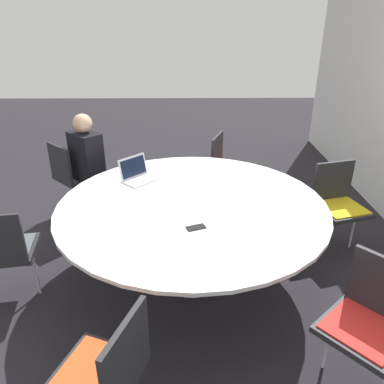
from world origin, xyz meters
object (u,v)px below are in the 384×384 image
at_px(laptop, 137,174).
at_px(chair_4, 338,200).
at_px(chair_5, 227,164).
at_px(chair_0, 72,173).
at_px(person_0, 88,160).
at_px(chair_1, 2,247).
at_px(chair_2, 106,370).
at_px(chair_3, 369,317).
at_px(cell_phone, 196,227).

bearing_deg(laptop, chair_4, -46.86).
bearing_deg(chair_4, chair_5, -59.95).
bearing_deg(chair_4, laptop, -16.07).
distance_m(chair_0, chair_4, 2.86).
distance_m(chair_0, laptop, 1.13).
bearing_deg(person_0, laptop, -1.05).
relative_size(chair_1, person_0, 0.71).
xyz_separation_m(chair_0, chair_2, (2.61, 0.90, 0.00)).
height_order(chair_5, person_0, person_0).
height_order(chair_1, chair_3, same).
xyz_separation_m(chair_2, chair_4, (-1.89, 1.87, 0.00)).
distance_m(chair_3, cell_phone, 1.24).
relative_size(person_0, cell_phone, 7.87).
xyz_separation_m(chair_3, cell_phone, (-0.67, -1.01, 0.22)).
relative_size(chair_3, chair_5, 1.00).
distance_m(chair_4, person_0, 2.61).
bearing_deg(chair_4, person_0, -29.26).
bearing_deg(chair_0, laptop, 3.54).
bearing_deg(chair_4, chair_0, -30.22).
bearing_deg(chair_0, chair_2, -27.43).
xyz_separation_m(chair_2, laptop, (-1.91, -0.06, 0.27)).
bearing_deg(laptop, chair_1, 173.67).
height_order(chair_3, chair_5, same).
height_order(chair_1, chair_5, same).
bearing_deg(person_0, chair_5, 56.26).
bearing_deg(chair_3, chair_5, -27.88).
relative_size(chair_2, chair_5, 1.00).
distance_m(chair_0, chair_5, 1.79).
height_order(chair_0, chair_1, same).
bearing_deg(chair_3, chair_0, 5.04).
height_order(chair_4, cell_phone, chair_4).
height_order(chair_2, person_0, person_0).
height_order(chair_3, person_0, person_0).
distance_m(person_0, laptop, 0.86).
height_order(chair_2, chair_4, same).
xyz_separation_m(chair_5, person_0, (0.35, -1.55, 0.19)).
distance_m(person_0, cell_phone, 1.87).
bearing_deg(laptop, cell_phone, -105.37).
xyz_separation_m(chair_5, laptop, (0.95, -0.94, 0.27)).
xyz_separation_m(chair_0, chair_3, (2.26, 2.38, 0.00)).
relative_size(chair_1, chair_5, 1.00).
distance_m(chair_0, chair_2, 2.76).
relative_size(chair_3, chair_4, 1.00).
bearing_deg(chair_4, chair_1, -0.34).
bearing_deg(chair_2, cell_phone, -4.63).
height_order(chair_5, cell_phone, chair_5).
xyz_separation_m(chair_3, chair_4, (-1.54, 0.38, 0.00)).
distance_m(chair_3, chair_4, 1.59).
relative_size(chair_0, cell_phone, 5.63).
height_order(chair_0, chair_3, same).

